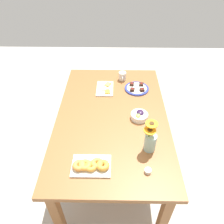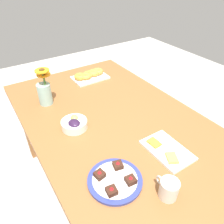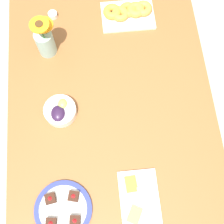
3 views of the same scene
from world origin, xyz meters
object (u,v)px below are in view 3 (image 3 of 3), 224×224
Objects in this scene: dessert_plate at (63,210)px; flower_vase at (45,41)px; croissant_platter at (128,12)px; dining_table at (112,120)px; cheese_platter at (139,200)px; jam_cup_honey at (53,15)px; grape_bowl at (60,111)px.

flower_vase reaches higher than dessert_plate.
dessert_plate is 0.80m from flower_vase.
croissant_platter and dessert_plate have the same top height.
cheese_platter reaches higher than dining_table.
flower_vase is at bearing 2.91° from dessert_plate.
croissant_platter is at bearing -14.05° from dining_table.
croissant_platter is at bearing -94.43° from jam_cup_honey.
croissant_platter reaches higher than dining_table.
grape_bowl reaches higher than croissant_platter.
jam_cup_honey is (0.99, 0.34, 0.01)m from cheese_platter.
cheese_platter is (-0.40, -0.08, 0.09)m from dining_table.
grape_bowl reaches higher than dessert_plate.
jam_cup_honey is 1.00m from dessert_plate.
grape_bowl is at bearing -178.12° from jam_cup_honey.
dining_table is 6.37× the size of dessert_plate.
croissant_platter is 1.05m from dessert_plate.
flower_vase is (-0.18, 0.43, 0.07)m from croissant_platter.
cheese_platter is (-0.44, -0.32, -0.02)m from grape_bowl.
grape_bowl is at bearing -171.99° from flower_vase.
dessert_plate is 0.96× the size of flower_vase.
cheese_platter is at bearing -143.56° from grape_bowl.
jam_cup_honey is at bearing -8.32° from flower_vase.
dining_table is 0.59m from croissant_platter.
grape_bowl is (0.03, 0.24, 0.12)m from dining_table.
dessert_plate reaches higher than jam_cup_honey.
croissant_platter is (0.56, -0.14, 0.11)m from dining_table.
dining_table is at bearing -142.44° from flower_vase.
flower_vase is at bearing 112.47° from croissant_platter.
cheese_platter is at bearing -88.49° from dessert_plate.
croissant_platter reaches higher than cheese_platter.
jam_cup_honey is at bearing 18.90° from cheese_platter.
grape_bowl is at bearing -1.11° from dessert_plate.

